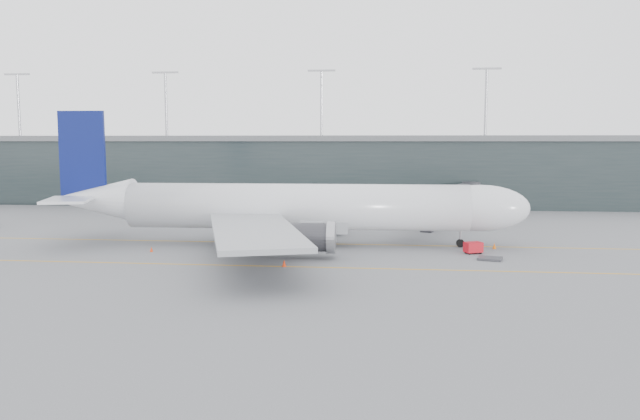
# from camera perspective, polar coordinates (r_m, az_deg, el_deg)

# --- Properties ---
(ground) EXTENTS (320.00, 320.00, 0.00)m
(ground) POSITION_cam_1_polar(r_m,az_deg,el_deg) (91.68, -6.14, -2.56)
(ground) COLOR #5E5E63
(ground) RESTS_ON ground
(taxiline_a) EXTENTS (160.00, 0.25, 0.02)m
(taxiline_a) POSITION_cam_1_polar(r_m,az_deg,el_deg) (87.82, -6.69, -2.95)
(taxiline_a) COLOR orange
(taxiline_a) RESTS_ON ground
(taxiline_b) EXTENTS (160.00, 0.25, 0.02)m
(taxiline_b) POSITION_cam_1_polar(r_m,az_deg,el_deg) (72.57, -9.51, -4.98)
(taxiline_b) COLOR orange
(taxiline_b) RESTS_ON ground
(taxiline_lead_main) EXTENTS (0.25, 60.00, 0.02)m
(taxiline_lead_main) POSITION_cam_1_polar(r_m,az_deg,el_deg) (110.33, -1.39, -1.00)
(taxiline_lead_main) COLOR orange
(taxiline_lead_main) RESTS_ON ground
(terminal) EXTENTS (240.00, 36.00, 29.00)m
(terminal) POSITION_cam_1_polar(r_m,az_deg,el_deg) (147.89, -1.38, 3.84)
(terminal) COLOR #1E282A
(terminal) RESTS_ON ground
(main_aircraft) EXTENTS (64.92, 61.14, 18.24)m
(main_aircraft) POSITION_cam_1_polar(r_m,az_deg,el_deg) (84.55, -2.42, 0.22)
(main_aircraft) COLOR silver
(main_aircraft) RESTS_ON ground
(jet_bridge) EXTENTS (15.57, 43.42, 5.92)m
(jet_bridge) POSITION_cam_1_polar(r_m,az_deg,el_deg) (110.91, 10.60, 1.23)
(jet_bridge) COLOR #2E2F34
(jet_bridge) RESTS_ON ground
(gse_cart) EXTENTS (2.50, 2.10, 1.45)m
(gse_cart) POSITION_cam_1_polar(r_m,az_deg,el_deg) (80.90, 13.83, -3.33)
(gse_cart) COLOR red
(gse_cart) RESTS_ON ground
(baggage_dolly) EXTENTS (3.28, 2.91, 0.28)m
(baggage_dolly) POSITION_cam_1_polar(r_m,az_deg,el_deg) (77.32, 15.27, -4.30)
(baggage_dolly) COLOR #36353A
(baggage_dolly) RESTS_ON ground
(uld_a) EXTENTS (2.24, 1.99, 1.72)m
(uld_a) POSITION_cam_1_polar(r_m,az_deg,el_deg) (101.31, -8.17, -1.22)
(uld_a) COLOR #313136
(uld_a) RESTS_ON ground
(uld_b) EXTENTS (2.25, 2.06, 1.65)m
(uld_b) POSITION_cam_1_polar(r_m,az_deg,el_deg) (103.36, -5.53, -1.05)
(uld_b) COLOR #313136
(uld_b) RESTS_ON ground
(uld_c) EXTENTS (2.10, 1.87, 1.60)m
(uld_c) POSITION_cam_1_polar(r_m,az_deg,el_deg) (101.08, -4.33, -1.22)
(uld_c) COLOR #313136
(uld_c) RESTS_ON ground
(cone_nose) EXTENTS (0.49, 0.49, 0.78)m
(cone_nose) POSITION_cam_1_polar(r_m,az_deg,el_deg) (85.28, 15.65, -3.17)
(cone_nose) COLOR orange
(cone_nose) RESTS_ON ground
(cone_wing_stbd) EXTENTS (0.49, 0.49, 0.79)m
(cone_wing_stbd) POSITION_cam_1_polar(r_m,az_deg,el_deg) (70.72, -3.30, -4.88)
(cone_wing_stbd) COLOR red
(cone_wing_stbd) RESTS_ON ground
(cone_wing_port) EXTENTS (0.42, 0.42, 0.66)m
(cone_wing_port) POSITION_cam_1_polar(r_m,az_deg,el_deg) (101.16, 1.45, -1.49)
(cone_wing_port) COLOR #CD610B
(cone_wing_port) RESTS_ON ground
(cone_tail) EXTENTS (0.41, 0.41, 0.65)m
(cone_tail) POSITION_cam_1_polar(r_m,az_deg,el_deg) (82.80, -15.16, -3.48)
(cone_tail) COLOR #F73C0D
(cone_tail) RESTS_ON ground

